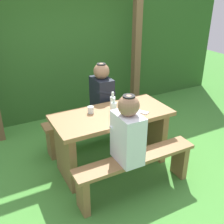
{
  "coord_description": "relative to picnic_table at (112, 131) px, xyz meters",
  "views": [
    {
      "loc": [
        -1.33,
        -2.52,
        2.12
      ],
      "look_at": [
        0.0,
        0.0,
        0.75
      ],
      "focal_mm": 43.5,
      "sensor_mm": 36.0,
      "label": 1
    }
  ],
  "objects": [
    {
      "name": "picnic_table",
      "position": [
        0.0,
        0.0,
        0.0
      ],
      "size": [
        1.4,
        0.64,
        0.73
      ],
      "color": "olive",
      "rests_on": "ground_plane"
    },
    {
      "name": "cell_phone",
      "position": [
        0.33,
        -0.15,
        0.24
      ],
      "size": [
        0.13,
        0.16,
        0.01
      ],
      "primitive_type": "cube",
      "rotation": [
        0.0,
        0.0,
        0.52
      ],
      "color": "silver",
      "rests_on": "picnic_table"
    },
    {
      "name": "bench_near",
      "position": [
        0.0,
        -0.55,
        -0.17
      ],
      "size": [
        1.4,
        0.24,
        0.46
      ],
      "color": "olive",
      "rests_on": "ground_plane"
    },
    {
      "name": "person_black_coat",
      "position": [
        0.13,
        0.55,
        0.29
      ],
      "size": [
        0.25,
        0.35,
        0.72
      ],
      "color": "black",
      "rests_on": "bench_far"
    },
    {
      "name": "ground_plane",
      "position": [
        0.0,
        0.0,
        -0.5
      ],
      "size": [
        12.0,
        12.0,
        0.0
      ],
      "primitive_type": "plane",
      "color": "#458A36"
    },
    {
      "name": "drinking_glass",
      "position": [
        -0.21,
        0.13,
        0.27
      ],
      "size": [
        0.07,
        0.07,
        0.08
      ],
      "primitive_type": "cylinder",
      "color": "silver",
      "rests_on": "picnic_table"
    },
    {
      "name": "hedge_backdrop",
      "position": [
        0.0,
        2.12,
        0.63
      ],
      "size": [
        6.4,
        0.87,
        2.26
      ],
      "primitive_type": "cube",
      "color": "#2C5922",
      "rests_on": "ground_plane"
    },
    {
      "name": "pergola_post_right",
      "position": [
        1.17,
        1.33,
        0.49
      ],
      "size": [
        0.12,
        0.12,
        1.98
      ],
      "primitive_type": "cube",
      "color": "brown",
      "rests_on": "ground_plane"
    },
    {
      "name": "bottle_center",
      "position": [
        0.19,
        -0.05,
        0.32
      ],
      "size": [
        0.06,
        0.06,
        0.2
      ],
      "color": "silver",
      "rests_on": "picnic_table"
    },
    {
      "name": "person_white_shirt",
      "position": [
        -0.11,
        -0.55,
        0.29
      ],
      "size": [
        0.25,
        0.35,
        0.72
      ],
      "color": "silver",
      "rests_on": "bench_near"
    },
    {
      "name": "bottle_right",
      "position": [
        -0.03,
        -0.1,
        0.33
      ],
      "size": [
        0.07,
        0.07,
        0.23
      ],
      "color": "silver",
      "rests_on": "picnic_table"
    },
    {
      "name": "bench_far",
      "position": [
        0.0,
        0.55,
        -0.17
      ],
      "size": [
        1.4,
        0.24,
        0.46
      ],
      "color": "olive",
      "rests_on": "ground_plane"
    },
    {
      "name": "bottle_left",
      "position": [
        0.04,
        0.05,
        0.33
      ],
      "size": [
        0.06,
        0.06,
        0.24
      ],
      "color": "silver",
      "rests_on": "picnic_table"
    }
  ]
}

